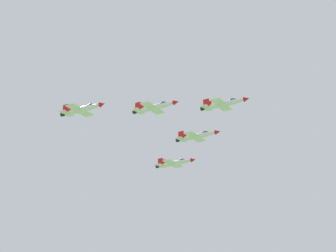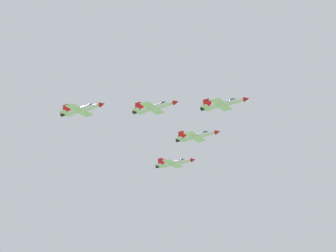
# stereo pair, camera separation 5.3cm
# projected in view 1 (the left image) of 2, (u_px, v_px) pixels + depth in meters

# --- Properties ---
(jet_lead) EXTENTS (13.10, 14.11, 3.58)m
(jet_lead) POSITION_uv_depth(u_px,v_px,m) (224.00, 104.00, 186.88)
(jet_lead) COLOR white
(jet_left_wingman) EXTENTS (13.71, 14.35, 3.69)m
(jet_left_wingman) POSITION_uv_depth(u_px,v_px,m) (197.00, 136.00, 205.35)
(jet_left_wingman) COLOR white
(jet_right_wingman) EXTENTS (12.89, 13.71, 3.50)m
(jet_right_wingman) POSITION_uv_depth(u_px,v_px,m) (155.00, 107.00, 181.91)
(jet_right_wingman) COLOR white
(jet_left_outer) EXTENTS (13.52, 14.33, 3.66)m
(jet_left_outer) POSITION_uv_depth(u_px,v_px,m) (175.00, 163.00, 223.80)
(jet_left_outer) COLOR white
(jet_right_outer) EXTENTS (13.02, 13.69, 3.51)m
(jet_right_outer) POSITION_uv_depth(u_px,v_px,m) (82.00, 109.00, 177.09)
(jet_right_outer) COLOR white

